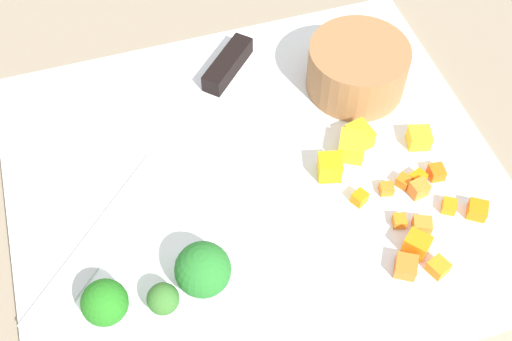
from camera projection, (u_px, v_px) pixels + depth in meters
ground_plane at (256, 185)px, 0.57m from camera, size 4.00×4.00×0.00m
cutting_board at (256, 181)px, 0.57m from camera, size 0.42×0.37×0.01m
prep_bowl at (357, 68)px, 0.61m from camera, size 0.09×0.09×0.05m
chef_knife at (187, 121)px, 0.59m from camera, size 0.25×0.26×0.02m
carrot_dice_0 at (419, 189)px, 0.55m from camera, size 0.02×0.01×0.01m
carrot_dice_1 at (386, 189)px, 0.55m from camera, size 0.01×0.01×0.01m
carrot_dice_2 at (400, 221)px, 0.53m from camera, size 0.01×0.01×0.01m
carrot_dice_3 at (422, 225)px, 0.53m from camera, size 0.02×0.02×0.01m
carrot_dice_4 at (477, 210)px, 0.54m from camera, size 0.02×0.02×0.01m
carrot_dice_5 at (436, 172)px, 0.56m from camera, size 0.01×0.01×0.01m
carrot_dice_6 at (406, 267)px, 0.51m from camera, size 0.02×0.02×0.01m
carrot_dice_7 at (417, 244)px, 0.52m from camera, size 0.02×0.02×0.02m
carrot_dice_8 at (438, 267)px, 0.51m from camera, size 0.02×0.02×0.01m
carrot_dice_9 at (404, 181)px, 0.56m from camera, size 0.02×0.02×0.01m
carrot_dice_10 at (360, 198)px, 0.54m from camera, size 0.02×0.01×0.01m
carrot_dice_11 at (449, 206)px, 0.54m from camera, size 0.02×0.02×0.01m
carrot_dice_12 at (418, 178)px, 0.56m from camera, size 0.02×0.01×0.01m
pepper_dice_0 at (359, 136)px, 0.58m from camera, size 0.02×0.03×0.02m
pepper_dice_1 at (330, 167)px, 0.56m from camera, size 0.02×0.02×0.02m
pepper_dice_2 at (352, 147)px, 0.57m from camera, size 0.03×0.03×0.02m
pepper_dice_3 at (419, 138)px, 0.58m from camera, size 0.02×0.02×0.02m
broccoli_floret_0 at (105, 303)px, 0.47m from camera, size 0.03×0.03×0.04m
broccoli_floret_1 at (163, 299)px, 0.48m from camera, size 0.02×0.02×0.03m
broccoli_floret_2 at (203, 270)px, 0.49m from camera, size 0.04×0.04×0.04m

